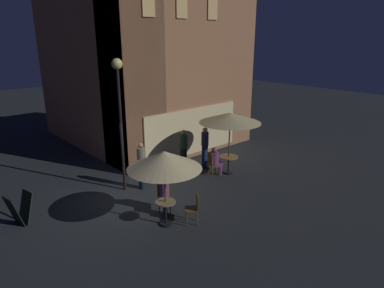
% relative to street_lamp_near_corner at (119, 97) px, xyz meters
% --- Properties ---
extents(ground_plane, '(60.00, 60.00, 0.00)m').
position_rel_street_lamp_near_corner_xyz_m(ground_plane, '(-0.42, -0.53, -3.41)').
color(ground_plane, '#23272A').
extents(cafe_building, '(7.55, 9.10, 8.41)m').
position_rel_street_lamp_near_corner_xyz_m(cafe_building, '(3.05, 3.86, 0.79)').
color(cafe_building, '#A16C49').
rests_on(cafe_building, ground).
extents(street_lamp_near_corner, '(0.37, 0.37, 4.69)m').
position_rel_street_lamp_near_corner_xyz_m(street_lamp_near_corner, '(0.00, 0.00, 0.00)').
color(street_lamp_near_corner, black).
rests_on(street_lamp_near_corner, ground).
extents(menu_sandwich_board, '(0.76, 0.67, 0.95)m').
position_rel_street_lamp_near_corner_xyz_m(menu_sandwich_board, '(-3.56, -0.02, -2.92)').
color(menu_sandwich_board, black).
rests_on(menu_sandwich_board, ground).
extents(cafe_table_0, '(0.78, 0.78, 0.73)m').
position_rel_street_lamp_near_corner_xyz_m(cafe_table_0, '(3.99, -1.45, -2.87)').
color(cafe_table_0, black).
rests_on(cafe_table_0, ground).
extents(cafe_table_1, '(0.60, 0.60, 0.76)m').
position_rel_street_lamp_near_corner_xyz_m(cafe_table_1, '(-0.36, -2.93, -2.91)').
color(cafe_table_1, black).
rests_on(cafe_table_1, ground).
extents(patio_umbrella_0, '(2.44, 2.44, 2.53)m').
position_rel_street_lamp_near_corner_xyz_m(patio_umbrella_0, '(3.99, -1.45, -1.09)').
color(patio_umbrella_0, black).
rests_on(patio_umbrella_0, ground).
extents(patio_umbrella_1, '(2.14, 2.14, 2.31)m').
position_rel_street_lamp_near_corner_xyz_m(patio_umbrella_1, '(-0.36, -2.93, -1.36)').
color(patio_umbrella_1, black).
rests_on(patio_umbrella_1, ground).
extents(cafe_chair_0, '(0.49, 0.49, 0.98)m').
position_rel_street_lamp_near_corner_xyz_m(cafe_chair_0, '(3.24, -1.25, -2.82)').
color(cafe_chair_0, brown).
rests_on(cafe_chair_0, ground).
extents(cafe_chair_1, '(0.55, 0.55, 0.94)m').
position_rel_street_lamp_near_corner_xyz_m(cafe_chair_1, '(0.33, -3.44, -2.84)').
color(cafe_chair_1, '#4F401D').
rests_on(cafe_chair_1, ground).
extents(cafe_chair_2, '(0.60, 0.60, 0.95)m').
position_rel_street_lamp_near_corner_xyz_m(cafe_chair_2, '(0.15, -2.20, -2.85)').
color(cafe_chair_2, '#4F3D16').
rests_on(cafe_chair_2, ground).
extents(patron_seated_0, '(0.54, 0.45, 1.22)m').
position_rel_street_lamp_near_corner_xyz_m(patron_seated_0, '(3.38, -1.29, -2.71)').
color(patron_seated_0, '#613460').
rests_on(patron_seated_0, ground).
extents(patron_seated_1, '(0.46, 0.50, 1.22)m').
position_rel_street_lamp_near_corner_xyz_m(patron_seated_1, '(0.06, -2.33, -2.72)').
color(patron_seated_1, '#5F2F67').
rests_on(patron_seated_1, ground).
extents(patron_standing_2, '(0.31, 0.31, 1.76)m').
position_rel_street_lamp_near_corner_xyz_m(patron_standing_2, '(0.54, -0.34, -2.51)').
color(patron_standing_2, black).
rests_on(patron_standing_2, ground).
extents(patron_standing_3, '(0.34, 0.34, 1.73)m').
position_rel_street_lamp_near_corner_xyz_m(patron_standing_3, '(2.88, 0.07, -2.54)').
color(patron_standing_3, black).
rests_on(patron_standing_3, ground).
extents(patron_standing_4, '(0.31, 0.31, 1.78)m').
position_rel_street_lamp_near_corner_xyz_m(patron_standing_4, '(3.68, -0.38, -2.50)').
color(patron_standing_4, '#19274F').
rests_on(patron_standing_4, ground).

